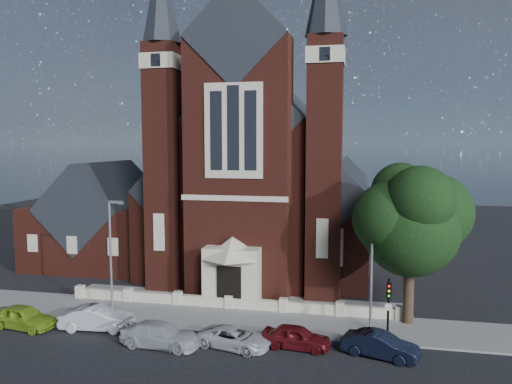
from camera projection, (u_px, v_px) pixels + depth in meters
ground at (254, 278)px, 44.75m from camera, size 120.00×120.00×0.00m
pavement_strip at (222, 318)px, 34.52m from camera, size 60.00×5.00×0.12m
forecourt_paving at (236, 301)px, 38.41m from camera, size 26.00×3.00×0.14m
forecourt_wall at (229, 309)px, 36.46m from camera, size 24.00×0.40×0.90m
church at (269, 181)px, 51.68m from camera, size 20.01×34.90×29.20m
parish_hall at (106, 223)px, 50.52m from camera, size 12.00×12.20×10.24m
street_tree at (413, 222)px, 32.46m from camera, size 6.40×6.60×10.70m
street_lamp_left at (112, 250)px, 35.18m from camera, size 1.16×0.22×8.09m
street_lamp_right at (373, 262)px, 31.53m from camera, size 1.16×0.22×8.09m
traffic_signal at (388, 302)px, 30.01m from camera, size 0.28×0.42×4.00m
car_lime_van at (23, 317)px, 32.60m from camera, size 4.68×2.39×1.53m
car_silver_a at (97, 318)px, 32.34m from camera, size 4.84×2.23×1.54m
car_silver_b at (160, 335)px, 29.71m from camera, size 5.03×2.35×1.42m
car_white_suv at (235, 338)px, 29.51m from camera, size 4.74×3.00×1.22m
car_dark_red at (297, 337)px, 29.44m from camera, size 4.19×2.04×1.38m
car_navy at (380, 345)px, 28.20m from camera, size 4.54×2.73×1.41m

